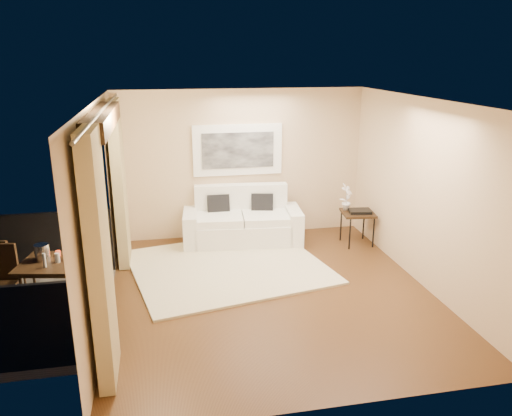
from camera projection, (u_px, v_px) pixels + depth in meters
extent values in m
plane|color=#543318|center=(271.00, 292.00, 7.17)|extent=(5.00, 5.00, 0.00)
plane|color=white|center=(273.00, 101.00, 6.37)|extent=(5.00, 5.00, 0.00)
plane|color=#CCAE89|center=(242.00, 164.00, 9.11)|extent=(4.50, 0.00, 4.50)
plane|color=#CCAE89|center=(335.00, 281.00, 4.43)|extent=(4.50, 0.00, 4.50)
plane|color=#CCAE89|center=(424.00, 194.00, 7.19)|extent=(0.00, 5.00, 5.00)
plane|color=#CCAE89|center=(112.00, 178.00, 8.09)|extent=(0.00, 2.70, 2.70)
plane|color=#CCAE89|center=(80.00, 271.00, 4.62)|extent=(0.00, 2.70, 2.70)
plane|color=#CCAE89|center=(91.00, 117.00, 6.00)|extent=(0.00, 2.40, 2.40)
cube|color=black|center=(101.00, 119.00, 6.03)|extent=(0.28, 2.40, 0.22)
cube|color=#605B56|center=(40.00, 317.00, 6.61)|extent=(1.80, 2.60, 0.12)
cube|color=black|center=(53.00, 244.00, 7.63)|extent=(1.80, 0.06, 1.00)
cube|color=black|center=(7.00, 330.00, 5.25)|extent=(1.80, 0.06, 1.00)
cube|color=tan|center=(119.00, 184.00, 7.84)|extent=(0.16, 0.75, 2.62)
cube|color=tan|center=(99.00, 261.00, 4.94)|extent=(0.16, 0.75, 2.62)
cylinder|color=#4C473F|center=(102.00, 110.00, 6.00)|extent=(0.04, 4.80, 0.04)
cube|color=white|center=(238.00, 150.00, 8.99)|extent=(1.62, 0.05, 0.92)
cube|color=black|center=(238.00, 150.00, 8.96)|extent=(1.30, 0.02, 0.64)
cube|color=beige|center=(228.00, 266.00, 7.99)|extent=(3.36, 3.06, 0.04)
cube|color=white|center=(243.00, 232.00, 8.99)|extent=(1.77, 1.05, 0.42)
cube|color=white|center=(241.00, 206.00, 9.20)|extent=(1.70, 0.38, 0.82)
cube|color=white|center=(191.00, 228.00, 8.87)|extent=(0.32, 0.91, 0.62)
cube|color=white|center=(293.00, 225.00, 9.05)|extent=(0.32, 0.91, 0.62)
cube|color=white|center=(220.00, 218.00, 8.84)|extent=(0.87, 0.87, 0.14)
cube|color=white|center=(265.00, 217.00, 8.92)|extent=(0.87, 0.87, 0.14)
cube|color=black|center=(219.00, 206.00, 9.00)|extent=(0.40, 0.19, 0.41)
cube|color=black|center=(262.00, 204.00, 9.08)|extent=(0.43, 0.26, 0.41)
cube|color=black|center=(358.00, 213.00, 8.83)|extent=(0.61, 0.61, 0.04)
cylinder|color=black|center=(350.00, 234.00, 8.67)|extent=(0.03, 0.03, 0.56)
cylinder|color=black|center=(374.00, 232.00, 8.75)|extent=(0.03, 0.03, 0.56)
cylinder|color=black|center=(341.00, 226.00, 9.08)|extent=(0.03, 0.03, 0.56)
cylinder|color=black|center=(364.00, 224.00, 9.16)|extent=(0.03, 0.03, 0.56)
cube|color=black|center=(360.00, 211.00, 8.79)|extent=(0.42, 0.34, 0.05)
imported|color=white|center=(346.00, 197.00, 8.85)|extent=(0.31, 0.30, 0.49)
cube|color=black|center=(50.00, 264.00, 6.13)|extent=(0.83, 0.83, 0.06)
cylinder|color=black|center=(25.00, 308.00, 5.93)|extent=(0.04, 0.04, 0.77)
cylinder|color=black|center=(75.00, 303.00, 6.04)|extent=(0.04, 0.04, 0.77)
cylinder|color=black|center=(35.00, 287.00, 6.47)|extent=(0.04, 0.04, 0.77)
cylinder|color=black|center=(82.00, 283.00, 6.58)|extent=(0.04, 0.04, 0.77)
cube|color=black|center=(5.00, 271.00, 6.79)|extent=(0.51, 0.51, 0.05)
cylinder|color=black|center=(25.00, 282.00, 7.01)|extent=(0.03, 0.03, 0.43)
cylinder|color=black|center=(2.00, 281.00, 7.03)|extent=(0.03, 0.03, 0.43)
cylinder|color=black|center=(12.00, 293.00, 6.69)|extent=(0.03, 0.03, 0.43)
cube|color=black|center=(2.00, 263.00, 6.44)|extent=(0.42, 0.12, 0.54)
cylinder|color=black|center=(8.00, 310.00, 6.25)|extent=(0.03, 0.03, 0.42)
cylinder|color=black|center=(19.00, 297.00, 6.57)|extent=(0.03, 0.03, 0.42)
cylinder|color=white|center=(42.00, 252.00, 6.16)|extent=(0.18, 0.18, 0.20)
cylinder|color=red|center=(58.00, 253.00, 6.29)|extent=(0.06, 0.06, 0.07)
cylinder|color=silver|center=(44.00, 260.00, 5.94)|extent=(0.04, 0.04, 0.18)
cylinder|color=silver|center=(57.00, 258.00, 6.09)|extent=(0.06, 0.06, 0.12)
cylinder|color=silver|center=(65.00, 255.00, 6.17)|extent=(0.06, 0.06, 0.12)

